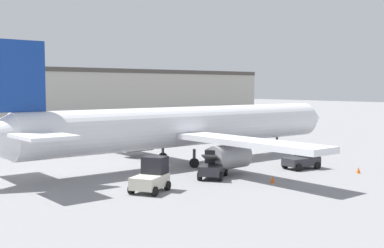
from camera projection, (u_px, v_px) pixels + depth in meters
name	position (u px, v px, depth m)	size (l,w,h in m)	color
ground_plane	(192.00, 163.00, 48.15)	(400.00, 400.00, 0.00)	gray
terminal_building	(96.00, 100.00, 82.74)	(64.13, 10.58, 10.69)	#ADA89E
airplane	(185.00, 127.00, 47.29)	(43.06, 34.42, 11.14)	white
ground_crew_worker	(295.00, 152.00, 49.36)	(0.39, 0.39, 1.77)	#1E2338
baggage_tug	(304.00, 158.00, 44.62)	(3.46, 2.33, 2.07)	#2D2D33
belt_loader_truck	(214.00, 164.00, 40.19)	(3.81, 3.62, 2.28)	#2D2D33
pushback_tug	(152.00, 176.00, 34.76)	(3.55, 3.28, 2.47)	beige
safety_cone_near	(358.00, 170.00, 42.20)	(0.36, 0.36, 0.55)	#EF590F
safety_cone_far	(273.00, 179.00, 37.89)	(0.36, 0.36, 0.55)	#EF590F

